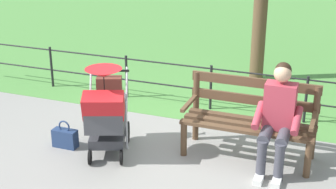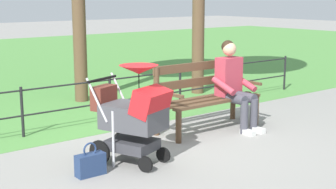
% 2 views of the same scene
% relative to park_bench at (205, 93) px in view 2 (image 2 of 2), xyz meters
% --- Properties ---
extents(ground_plane, '(60.00, 60.00, 0.00)m').
position_rel_park_bench_xyz_m(ground_plane, '(0.85, 0.12, -0.53)').
color(ground_plane, gray).
extents(park_bench, '(1.60, 0.60, 0.96)m').
position_rel_park_bench_xyz_m(park_bench, '(0.00, 0.00, 0.00)').
color(park_bench, brown).
rests_on(park_bench, ground).
extents(person_on_bench, '(0.53, 0.74, 1.28)m').
position_rel_park_bench_xyz_m(person_on_bench, '(-0.36, 0.22, 0.15)').
color(person_on_bench, '#42424C').
rests_on(person_on_bench, ground).
extents(stroller, '(0.77, 1.00, 1.15)m').
position_rel_park_bench_xyz_m(stroller, '(1.66, 0.61, 0.07)').
color(stroller, black).
rests_on(stroller, ground).
extents(handbag, '(0.32, 0.14, 0.37)m').
position_rel_park_bench_xyz_m(handbag, '(2.25, 0.64, -0.40)').
color(handbag, navy).
rests_on(handbag, ground).
extents(park_fence, '(8.39, 0.04, 0.70)m').
position_rel_park_bench_xyz_m(park_fence, '(0.56, -1.22, -0.10)').
color(park_fence, black).
rests_on(park_fence, ground).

